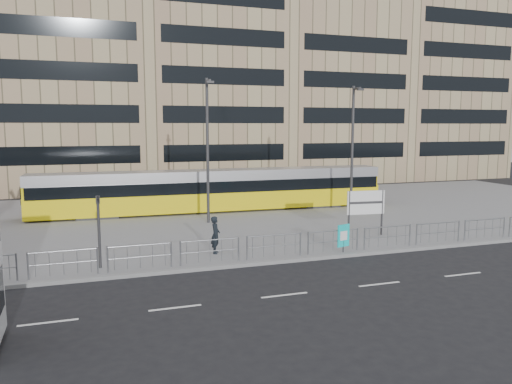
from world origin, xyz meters
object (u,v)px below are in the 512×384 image
object	(u,v)px
tram	(215,190)
lamp_post_west	(208,145)
pedestrian	(215,235)
lamp_post_east	(353,146)
traffic_light_west	(99,222)
ad_panel	(343,236)
station_sign	(366,205)

from	to	relation	value
tram	lamp_post_west	size ratio (longest dim) A/B	2.81
pedestrian	lamp_post_west	bearing A→B (deg)	10.23
pedestrian	lamp_post_east	size ratio (longest dim) A/B	0.21
tram	traffic_light_west	xyz separation A→B (m)	(-8.11, -12.40, 0.51)
traffic_light_west	lamp_post_west	distance (m)	11.00
traffic_light_west	lamp_post_east	size ratio (longest dim) A/B	0.36
tram	lamp_post_east	world-z (taller)	lamp_post_east
ad_panel	lamp_post_west	world-z (taller)	lamp_post_west
pedestrian	traffic_light_west	distance (m)	5.42
tram	pedestrian	world-z (taller)	tram
tram	station_sign	xyz separation A→B (m)	(5.87, -10.47, 0.26)
traffic_light_west	lamp_post_west	world-z (taller)	lamp_post_west
station_sign	lamp_post_east	size ratio (longest dim) A/B	0.29
lamp_post_west	tram	bearing A→B (deg)	70.76
tram	pedestrian	xyz separation A→B (m)	(-2.86, -11.58, -0.58)
tram	lamp_post_west	world-z (taller)	lamp_post_west
tram	station_sign	distance (m)	12.01
lamp_post_west	lamp_post_east	bearing A→B (deg)	-1.46
traffic_light_west	lamp_post_east	bearing A→B (deg)	18.88
ad_panel	traffic_light_west	distance (m)	11.18
tram	lamp_post_west	bearing A→B (deg)	-107.70
pedestrian	lamp_post_west	distance (m)	8.54
station_sign	lamp_post_east	xyz separation A→B (m)	(2.57, 6.10, 2.96)
ad_panel	lamp_post_east	xyz separation A→B (m)	(5.47, 8.97, 3.91)
lamp_post_west	traffic_light_west	bearing A→B (deg)	-128.85
ad_panel	lamp_post_east	size ratio (longest dim) A/B	0.16
station_sign	lamp_post_west	bearing A→B (deg)	145.13
ad_panel	traffic_light_west	size ratio (longest dim) A/B	0.43
traffic_light_west	ad_panel	bearing A→B (deg)	-11.84
ad_panel	tram	bearing A→B (deg)	87.22
ad_panel	pedestrian	distance (m)	6.09
tram	station_sign	bearing A→B (deg)	-59.17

